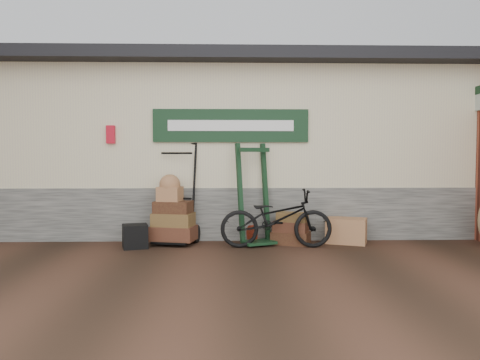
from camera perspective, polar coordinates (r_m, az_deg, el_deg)
name	(u,v)px	position (r m, az deg, el deg)	size (l,w,h in m)	color
ground	(252,253)	(7.06, 1.43, -8.86)	(80.00, 80.00, 0.00)	black
station_building	(245,148)	(9.64, 0.55, 3.98)	(14.40, 4.10, 3.20)	#4C4C47
porter_trolley	(177,192)	(7.81, -7.69, -1.43)	(0.85, 0.64, 1.70)	black
green_barrow	(254,194)	(7.63, 1.76, -1.71)	(0.59, 0.50, 1.65)	black
suitcase_stack	(291,228)	(7.73, 6.21, -5.84)	(0.60, 0.38, 0.53)	#371811
wicker_hamper	(346,231)	(7.98, 12.84, -6.03)	(0.64, 0.42, 0.42)	#9A653D
black_trunk	(135,236)	(7.55, -12.67, -6.71)	(0.37, 0.32, 0.37)	black
bicycle	(276,215)	(7.38, 4.43, -4.32)	(1.76, 0.61, 1.02)	black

